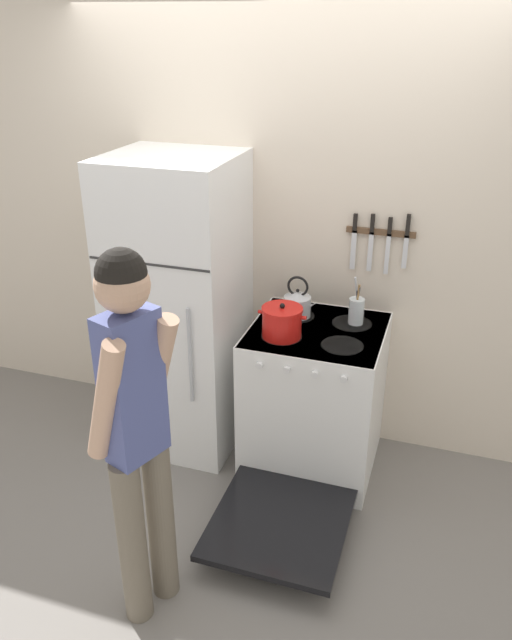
{
  "coord_description": "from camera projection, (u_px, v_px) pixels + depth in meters",
  "views": [
    {
      "loc": [
        0.93,
        -3.35,
        2.4
      ],
      "look_at": [
        -0.01,
        -0.5,
        0.96
      ],
      "focal_mm": 35.0,
      "sensor_mm": 36.0,
      "label": 1
    }
  ],
  "objects": [
    {
      "name": "ground_plane",
      "position": [
        280.0,
        419.0,
        4.17
      ],
      "size": [
        14.0,
        14.0,
        0.0
      ],
      "primitive_type": "plane",
      "color": "slate"
    },
    {
      "name": "wall_back",
      "position": [
        285.0,
        235.0,
        3.65
      ],
      "size": [
        10.0,
        0.06,
        2.55
      ],
      "color": "beige",
      "rests_on": "ground_plane"
    },
    {
      "name": "refrigerator",
      "position": [
        179.0,
        308.0,
        3.66
      ],
      "size": [
        0.7,
        0.69,
        1.77
      ],
      "color": "white",
      "rests_on": "ground_plane"
    },
    {
      "name": "stove_range",
      "position": [
        313.0,
        401.0,
        3.57
      ],
      "size": [
        0.73,
        1.4,
        0.88
      ],
      "color": "white",
      "rests_on": "ground_plane"
    },
    {
      "name": "dutch_oven_pot",
      "position": [
        282.0,
        322.0,
        3.3
      ],
      "size": [
        0.26,
        0.22,
        0.19
      ],
      "color": "red",
      "rests_on": "stove_range"
    },
    {
      "name": "tea_kettle",
      "position": [
        298.0,
        303.0,
        3.54
      ],
      "size": [
        0.2,
        0.16,
        0.24
      ],
      "color": "silver",
      "rests_on": "stove_range"
    },
    {
      "name": "utensil_jar",
      "position": [
        356.0,
        310.0,
        3.45
      ],
      "size": [
        0.09,
        0.09,
        0.28
      ],
      "color": "silver",
      "rests_on": "stove_range"
    },
    {
      "name": "person",
      "position": [
        136.0,
        425.0,
        2.45
      ],
      "size": [
        0.35,
        0.41,
        1.7
      ],
      "rotation": [
        0.0,
        0.0,
        1.22
      ],
      "color": "#6B6051",
      "rests_on": "ground_plane"
    },
    {
      "name": "wall_knife_strip",
      "position": [
        381.0,
        233.0,
        3.42
      ],
      "size": [
        0.38,
        0.03,
        0.35
      ],
      "color": "brown"
    }
  ]
}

